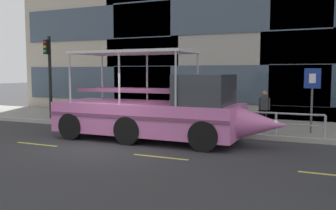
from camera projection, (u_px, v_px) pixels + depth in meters
ground_plane at (112, 144)px, 13.02m from camera, size 120.00×120.00×0.00m
sidewalk at (174, 122)px, 18.10m from camera, size 32.00×4.80×0.18m
curb_edge at (152, 129)px, 15.83m from camera, size 32.00×0.18×0.18m
lane_centreline at (94, 150)px, 12.02m from camera, size 25.80×0.12×0.01m
curb_guardrail at (172, 114)px, 15.76m from camera, size 12.15×0.09×0.84m
traffic_light_pole at (49, 69)px, 18.75m from camera, size 0.24×0.46×4.15m
parking_sign at (312, 89)px, 14.08m from camera, size 0.60×0.12×2.49m
duck_tour_boat at (159, 112)px, 13.58m from camera, size 8.72×2.50×3.31m
pedestrian_near_bow at (264, 106)px, 15.34m from camera, size 0.46×0.22×1.58m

